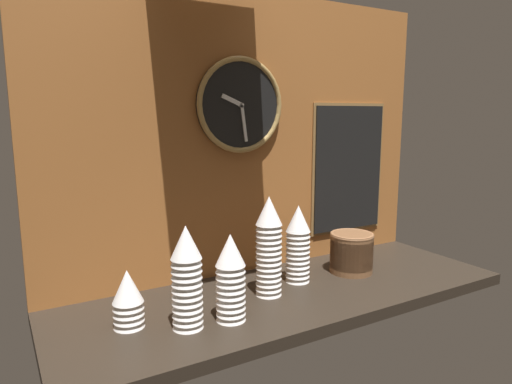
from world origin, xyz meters
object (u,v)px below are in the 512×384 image
object	(u,v)px
cup_stack_center	(269,247)
wall_clock	(241,105)
cup_stack_center_right	(298,244)
cup_stack_left	(187,277)
menu_board	(348,169)
cup_stack_center_left	(231,277)
bowl_stack_right	(351,252)
cup_stack_far_left	(128,299)

from	to	relation	value
cup_stack_center	wall_clock	size ratio (longest dim) A/B	0.98
cup_stack_center_right	cup_stack_left	distance (m)	0.51
cup_stack_left	menu_board	bearing A→B (deg)	20.66
cup_stack_center_left	cup_stack_center	size ratio (longest dim) A/B	0.78
cup_stack_center_right	bowl_stack_right	bearing A→B (deg)	-5.52
cup_stack_left	wall_clock	size ratio (longest dim) A/B	0.87
cup_stack_center_left	cup_stack_center	world-z (taller)	cup_stack_center
wall_clock	bowl_stack_right	bearing A→B (deg)	-28.60
cup_stack_far_left	bowl_stack_right	world-z (taller)	cup_stack_far_left
cup_stack_left	cup_stack_far_left	size ratio (longest dim) A/B	1.77
cup_stack_left	cup_stack_center_left	xyz separation A→B (m)	(0.13, -0.02, -0.02)
wall_clock	menu_board	size ratio (longest dim) A/B	0.62
cup_stack_left	wall_clock	distance (m)	0.68
wall_clock	menu_board	xyz separation A→B (m)	(0.53, 0.01, -0.27)
wall_clock	menu_board	world-z (taller)	wall_clock
cup_stack_center_right	cup_stack_far_left	distance (m)	0.64
cup_stack_center_right	menu_board	world-z (taller)	menu_board
cup_stack_center_left	menu_board	xyz separation A→B (m)	(0.76, 0.35, 0.24)
cup_stack_left	bowl_stack_right	size ratio (longest dim) A/B	1.81
cup_stack_left	cup_stack_center_right	bearing A→B (deg)	16.43
cup_stack_left	cup_stack_center	xyz separation A→B (m)	(0.33, 0.09, 0.02)
cup_stack_center_left	wall_clock	size ratio (longest dim) A/B	0.76
bowl_stack_right	cup_stack_center_right	bearing A→B (deg)	174.48
cup_stack_center_left	bowl_stack_right	world-z (taller)	cup_stack_center_left
cup_stack_center_right	cup_stack_center	size ratio (longest dim) A/B	0.83
cup_stack_left	menu_board	size ratio (longest dim) A/B	0.54
cup_stack_center_right	bowl_stack_right	world-z (taller)	cup_stack_center_right
cup_stack_center	wall_clock	distance (m)	0.53
cup_stack_center_right	bowl_stack_right	xyz separation A→B (m)	(0.24, -0.02, -0.06)
bowl_stack_right	cup_stack_left	bearing A→B (deg)	-170.57
cup_stack_center	wall_clock	xyz separation A→B (m)	(0.02, 0.24, 0.47)
cup_stack_left	wall_clock	xyz separation A→B (m)	(0.35, 0.32, 0.49)
cup_stack_left	bowl_stack_right	world-z (taller)	cup_stack_left
cup_stack_left	cup_stack_far_left	world-z (taller)	cup_stack_left
cup_stack_far_left	bowl_stack_right	size ratio (longest dim) A/B	1.03
cup_stack_center_left	cup_stack_far_left	world-z (taller)	cup_stack_center_left
cup_stack_center_left	menu_board	bearing A→B (deg)	24.97
cup_stack_left	cup_stack_far_left	xyz separation A→B (m)	(-0.15, 0.09, -0.07)
bowl_stack_right	cup_stack_far_left	bearing A→B (deg)	-177.79
cup_stack_center_left	cup_stack_far_left	size ratio (longest dim) A/B	1.55
cup_stack_center	cup_stack_far_left	distance (m)	0.48
cup_stack_center	cup_stack_center_left	bearing A→B (deg)	-152.34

